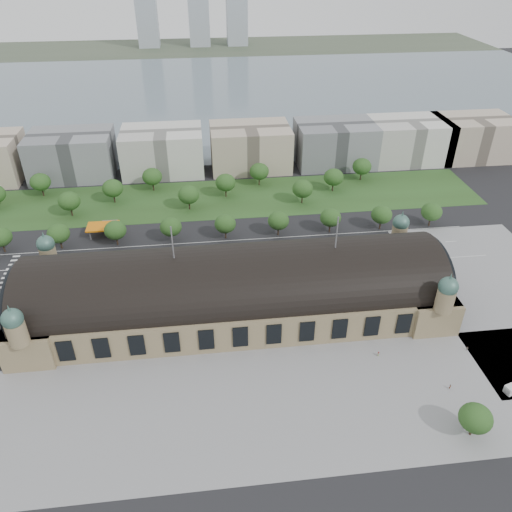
{
  "coord_description": "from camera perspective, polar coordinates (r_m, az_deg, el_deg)",
  "views": [
    {
      "loc": [
        -9.23,
        -140.75,
        116.83
      ],
      "look_at": [
        9.35,
        15.39,
        14.0
      ],
      "focal_mm": 35.0,
      "sensor_mm": 36.0,
      "label": 1
    }
  ],
  "objects": [
    {
      "name": "grass_belt",
      "position": [
        261.38,
        -7.37,
        6.35
      ],
      "size": [
        300.0,
        45.0,
        0.1
      ],
      "primitive_type": "cube",
      "color": "#29461C",
      "rests_on": "ground"
    },
    {
      "name": "parked_car_5",
      "position": [
        204.4,
        -13.66,
        -2.51
      ],
      "size": [
        5.83,
        5.05,
        1.49
      ],
      "primitive_type": "imported",
      "rotation": [
        0.0,
        0.0,
        -0.98
      ],
      "color": "gray",
      "rests_on": "ground"
    },
    {
      "name": "tree_row_5",
      "position": [
        222.69,
        -3.54,
        3.69
      ],
      "size": [
        9.6,
        9.6,
        11.52
      ],
      "color": "#2D2116",
      "rests_on": "ground"
    },
    {
      "name": "office_4",
      "position": [
        294.59,
        -0.66,
        12.34
      ],
      "size": [
        45.0,
        32.0,
        24.0
      ],
      "primitive_type": "cube",
      "color": "#BBA993",
      "rests_on": "ground"
    },
    {
      "name": "tree_row_9",
      "position": [
        246.13,
        19.43,
        4.79
      ],
      "size": [
        9.6,
        9.6,
        11.52
      ],
      "color": "#2D2116",
      "rests_on": "ground"
    },
    {
      "name": "parked_car_2",
      "position": [
        205.3,
        -19.02,
        -3.38
      ],
      "size": [
        4.85,
        3.95,
        1.32
      ],
      "primitive_type": "imported",
      "rotation": [
        0.0,
        0.0,
        -1.02
      ],
      "color": "#1B1A49",
      "rests_on": "ground"
    },
    {
      "name": "office_2",
      "position": [
        301.56,
        -20.27,
        10.79
      ],
      "size": [
        45.0,
        32.0,
        24.0
      ],
      "primitive_type": "cube",
      "color": "gray",
      "rests_on": "ground"
    },
    {
      "name": "traffic_car_5",
      "position": [
        225.35,
        8.73,
        1.76
      ],
      "size": [
        4.77,
        2.16,
        1.52
      ],
      "primitive_type": "imported",
      "rotation": [
        0.0,
        0.0,
        1.69
      ],
      "color": "#56585D",
      "rests_on": "ground"
    },
    {
      "name": "office_5",
      "position": [
        303.65,
        9.0,
        12.59
      ],
      "size": [
        45.0,
        32.0,
        24.0
      ],
      "primitive_type": "cube",
      "color": "gray",
      "rests_on": "ground"
    },
    {
      "name": "tree_belt_9",
      "position": [
        253.81,
        5.35,
        7.66
      ],
      "size": [
        10.4,
        10.4,
        12.48
      ],
      "color": "#2D2116",
      "rests_on": "ground"
    },
    {
      "name": "tree_plaza_s",
      "position": [
        153.03,
        23.81,
        -16.6
      ],
      "size": [
        9.0,
        9.0,
        10.64
      ],
      "color": "#2D2116",
      "rests_on": "ground"
    },
    {
      "name": "ground",
      "position": [
        183.15,
        -2.35,
        -6.48
      ],
      "size": [
        900.0,
        900.0,
        0.0
      ],
      "primitive_type": "plane",
      "color": "black",
      "rests_on": "ground"
    },
    {
      "name": "lake",
      "position": [
        454.13,
        -5.67,
        18.13
      ],
      "size": [
        700.0,
        320.0,
        0.08
      ],
      "primitive_type": "cube",
      "color": "slate",
      "rests_on": "ground"
    },
    {
      "name": "tree_belt_8",
      "position": [
        272.37,
        0.37,
        9.64
      ],
      "size": [
        10.4,
        10.4,
        12.48
      ],
      "color": "#2D2116",
      "rests_on": "ground"
    },
    {
      "name": "tree_row_2",
      "position": [
        231.19,
        -21.65,
        2.4
      ],
      "size": [
        9.6,
        9.6,
        11.52
      ],
      "color": "#2D2116",
      "rests_on": "ground"
    },
    {
      "name": "tree_belt_4",
      "position": [
        263.47,
        -16.07,
        7.46
      ],
      "size": [
        10.4,
        10.4,
        12.48
      ],
      "color": "#2D2116",
      "rests_on": "ground"
    },
    {
      "name": "traffic_car_2",
      "position": [
        222.76,
        -22.13,
        -0.97
      ],
      "size": [
        5.36,
        2.56,
        1.47
      ],
      "primitive_type": "imported",
      "rotation": [
        0.0,
        0.0,
        -1.59
      ],
      "color": "black",
      "rests_on": "ground"
    },
    {
      "name": "plaza_south",
      "position": [
        152.9,
        3.0,
        -16.71
      ],
      "size": [
        190.0,
        48.0,
        0.12
      ],
      "primitive_type": "cube",
      "color": "gray",
      "rests_on": "ground"
    },
    {
      "name": "traffic_car_3",
      "position": [
        215.13,
        -14.13,
        -0.64
      ],
      "size": [
        4.48,
        1.93,
        1.28
      ],
      "primitive_type": "imported",
      "rotation": [
        0.0,
        0.0,
        1.6
      ],
      "color": "maroon",
      "rests_on": "ground"
    },
    {
      "name": "office_7",
      "position": [
        336.0,
        23.47,
        12.31
      ],
      "size": [
        45.0,
        32.0,
        24.0
      ],
      "primitive_type": "cube",
      "color": "#BBA993",
      "rests_on": "ground"
    },
    {
      "name": "far_tower_right",
      "position": [
        655.83,
        -2.22,
        26.22
      ],
      "size": [
        24.0,
        24.0,
        75.0
      ],
      "primitive_type": "cube",
      "color": "#9EA8B2",
      "rests_on": "ground"
    },
    {
      "name": "petrol_station",
      "position": [
        239.61,
        -16.69,
        3.3
      ],
      "size": [
        14.0,
        13.0,
        5.05
      ],
      "color": "orange",
      "rests_on": "ground"
    },
    {
      "name": "parked_car_3",
      "position": [
        207.89,
        -20.25,
        -3.13
      ],
      "size": [
        4.64,
        3.6,
        1.48
      ],
      "primitive_type": "imported",
      "rotation": [
        0.0,
        0.0,
        -1.07
      ],
      "color": "#5C5F64",
      "rests_on": "ground"
    },
    {
      "name": "station",
      "position": [
        176.77,
        -2.43,
        -3.92
      ],
      "size": [
        150.0,
        48.4,
        44.3
      ],
      "color": "#877454",
      "rests_on": "ground"
    },
    {
      "name": "traffic_car_1",
      "position": [
        225.92,
        -23.41,
        -0.81
      ],
      "size": [
        4.19,
        1.49,
        1.38
      ],
      "primitive_type": "imported",
      "rotation": [
        0.0,
        0.0,
        1.56
      ],
      "color": "gray",
      "rests_on": "ground"
    },
    {
      "name": "parked_car_0",
      "position": [
        210.82,
        -23.35,
        -3.39
      ],
      "size": [
        4.14,
        2.72,
        1.29
      ],
      "primitive_type": "imported",
      "rotation": [
        0.0,
        0.0,
        -1.19
      ],
      "color": "black",
      "rests_on": "ground"
    },
    {
      "name": "tree_row_1",
      "position": [
        238.82,
        -27.19,
        1.95
      ],
      "size": [
        9.6,
        9.6,
        11.52
      ],
      "color": "#2D2116",
      "rests_on": "ground"
    },
    {
      "name": "tree_belt_6",
      "position": [
        248.88,
        -7.71,
        6.95
      ],
      "size": [
        10.4,
        10.4,
        12.48
      ],
      "color": "#2D2116",
      "rests_on": "ground"
    },
    {
      "name": "tree_belt_3",
      "position": [
        256.83,
        -20.57,
        5.91
      ],
      "size": [
        10.4,
        10.4,
        12.48
      ],
      "color": "#2D2116",
      "rests_on": "ground"
    },
    {
      "name": "tree_belt_11",
      "position": [
        284.6,
        12.01,
        9.98
      ],
      "size": [
        10.4,
        10.4,
        12.48
      ],
      "color": "#2D2116",
      "rests_on": "ground"
    },
    {
      "name": "office_6",
      "position": [
        318.37,
        17.03,
        12.53
      ],
      "size": [
        45.0,
        32.0,
        24.0
      ],
      "primitive_type": "cube",
      "color": "silver",
      "rests_on": "ground"
    },
    {
      "name": "pedestrian_0",
      "position": [
        170.75,
        13.81,
        -10.81
      ],
      "size": [
        0.96,
        0.73,
        1.75
      ],
      "primitive_type": "imported",
      "rotation": [
        0.0,
        0.0,
        0.3
      ],
      "color": "gray",
      "rests_on": "ground"
    },
    {
      "name": "parked_car_1",
      "position": [
        207.58,
        -21.37,
        -3.47
      ],
      "size": [
        5.47,
        4.94,
        1.41
      ],
      "primitive_type": "imported",
      "rotation": [
        0.0,
        0.0,
        -0.92
      ],
      "color": "#943112",
      "rests_on": "ground"
    },
    {
      "name": "bus_west",
      "position": [
        207.63,
        -5.95,
        -0.71
      ],
      "size": [
        11.86,
        3.06,
        3.28
      ],
      "primitive_type": "imported",
      "rotation": [
        0.0,
        0.0,
        1.6
      ],
      "color": "#B41C39",
      "rests_on": "ground"
    },
    {
      "name": "plaza_east",
      "position": [
        214.6,
        26.28,
        -3.75
      ],
      "size": [
        56.0,
        100.0,
        0.12
      ],
      "primitive_type": "cube",
      "color": "gray",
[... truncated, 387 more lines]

